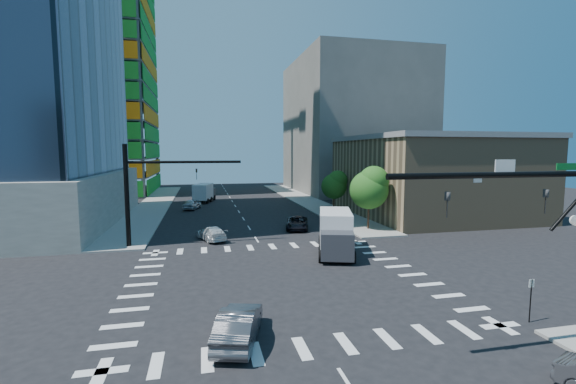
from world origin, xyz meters
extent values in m
plane|color=black|center=(0.00, 0.00, 0.00)|extent=(160.00, 160.00, 0.00)
cube|color=silver|center=(0.00, 0.00, 0.01)|extent=(20.00, 20.00, 0.01)
cube|color=#98968F|center=(12.50, 40.00, 0.07)|extent=(5.00, 60.00, 0.15)
cube|color=#98968F|center=(-12.50, 40.00, 0.07)|extent=(5.00, 60.00, 0.15)
cube|color=#1B9629|center=(-14.90, 62.00, 24.50)|extent=(0.12, 24.00, 49.00)
cube|color=orange|center=(-27.50, 49.40, 24.50)|extent=(24.00, 0.12, 49.00)
cube|color=#977A57|center=(25.00, 22.00, 5.00)|extent=(20.00, 22.00, 10.00)
cube|color=slate|center=(25.00, 22.00, 10.30)|extent=(20.50, 22.50, 0.60)
cube|color=#5E5B55|center=(27.00, 55.00, 14.00)|extent=(24.00, 30.00, 28.00)
cylinder|color=black|center=(6.50, -11.50, 7.55)|extent=(10.00, 0.24, 0.24)
imported|color=black|center=(8.50, -11.50, 6.45)|extent=(0.16, 0.20, 1.00)
imported|color=black|center=(4.00, -11.50, 6.45)|extent=(0.16, 0.20, 1.00)
cube|color=white|center=(6.50, -11.50, 7.90)|extent=(0.90, 0.04, 0.50)
cube|color=#0D5E22|center=(9.50, -11.50, 7.85)|extent=(1.10, 0.04, 0.28)
sphere|color=white|center=(10.40, -11.25, 5.55)|extent=(0.44, 0.44, 0.44)
cylinder|color=black|center=(-11.50, 11.50, 4.65)|extent=(0.40, 0.40, 9.00)
cylinder|color=black|center=(-6.50, 11.50, 7.55)|extent=(10.00, 0.24, 0.24)
imported|color=black|center=(-5.50, 11.50, 6.45)|extent=(0.16, 0.20, 1.00)
cylinder|color=#382316|center=(12.50, 14.00, 1.29)|extent=(0.20, 0.20, 2.27)
sphere|color=#235416|center=(12.50, 14.00, 4.38)|extent=(4.16, 4.16, 4.16)
sphere|color=#2E7125|center=(12.90, 13.70, 5.35)|extent=(3.25, 3.25, 3.25)
cylinder|color=#382316|center=(12.80, 26.00, 1.11)|extent=(0.20, 0.20, 1.92)
sphere|color=#235416|center=(12.80, 26.00, 3.72)|extent=(3.52, 3.52, 3.52)
sphere|color=#2E7125|center=(13.20, 25.70, 4.55)|extent=(2.75, 2.75, 2.75)
cylinder|color=black|center=(10.70, -9.00, 1.10)|extent=(0.06, 0.06, 2.20)
cube|color=silver|center=(10.70, -9.00, 2.00)|extent=(0.30, 0.03, 0.40)
imported|color=black|center=(5.08, 16.11, 0.69)|extent=(3.50, 5.37, 1.38)
imported|color=white|center=(-4.26, 12.82, 0.66)|extent=(3.21, 4.90, 1.32)
imported|color=silver|center=(-6.52, 33.82, 0.76)|extent=(3.01, 4.81, 1.53)
imported|color=#505055|center=(-3.60, -7.72, 0.76)|extent=(2.80, 4.88, 1.52)
cube|color=silver|center=(5.64, 5.27, 2.05)|extent=(4.08, 5.92, 2.81)
cube|color=#393A40|center=(5.64, 5.27, 1.35)|extent=(2.95, 2.59, 2.05)
cube|color=silver|center=(-4.63, 42.25, 1.85)|extent=(3.53, 5.31, 2.53)
cube|color=#393A40|center=(-4.63, 42.25, 1.22)|extent=(2.62, 2.28, 1.85)
camera|label=1|loc=(-5.06, -24.28, 8.44)|focal=24.00mm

